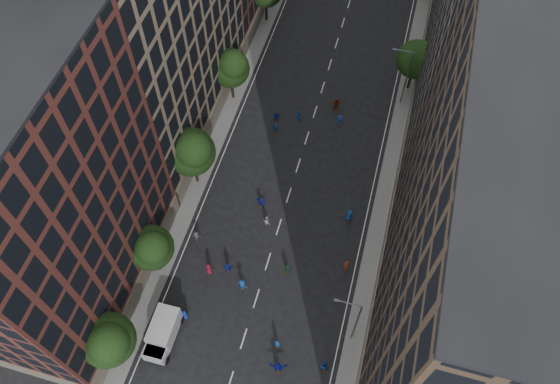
% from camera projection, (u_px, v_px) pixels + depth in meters
% --- Properties ---
extents(ground, '(240.00, 240.00, 0.00)m').
position_uv_depth(ground, '(314.00, 115.00, 71.85)').
color(ground, black).
rests_on(ground, ground).
extents(sidewalk_left, '(4.00, 105.00, 0.15)m').
position_uv_depth(sidewalk_left, '(244.00, 58.00, 77.35)').
color(sidewalk_left, slate).
rests_on(sidewalk_left, ground).
extents(sidewalk_right, '(4.00, 105.00, 0.15)m').
position_uv_depth(sidewalk_right, '(413.00, 91.00, 73.94)').
color(sidewalk_right, slate).
rests_on(sidewalk_right, ground).
extents(bldg_left_a, '(14.00, 22.00, 30.00)m').
position_uv_depth(bldg_left_a, '(30.00, 205.00, 46.93)').
color(bldg_left_a, '#5D2A23').
rests_on(bldg_left_a, ground).
extents(bldg_left_b, '(14.00, 26.00, 34.00)m').
position_uv_depth(bldg_left_b, '(137.00, 8.00, 57.60)').
color(bldg_left_b, '#8A735A').
rests_on(bldg_left_b, ground).
extents(bldg_right_a, '(14.00, 30.00, 36.00)m').
position_uv_depth(bldg_right_a, '(495.00, 256.00, 41.06)').
color(bldg_right_a, '#4B3828').
rests_on(bldg_right_a, ground).
extents(bldg_right_b, '(14.00, 28.00, 33.00)m').
position_uv_depth(bldg_right_b, '(507.00, 21.00, 57.26)').
color(bldg_right_b, '#696056').
rests_on(bldg_right_b, ground).
extents(tree_left_0, '(5.20, 5.20, 8.83)m').
position_uv_depth(tree_left_0, '(108.00, 341.00, 49.76)').
color(tree_left_0, black).
rests_on(tree_left_0, ground).
extents(tree_left_1, '(4.80, 4.80, 8.21)m').
position_uv_depth(tree_left_1, '(151.00, 248.00, 55.26)').
color(tree_left_1, black).
rests_on(tree_left_1, ground).
extents(tree_left_2, '(5.60, 5.60, 9.45)m').
position_uv_depth(tree_left_2, '(192.00, 151.00, 60.74)').
color(tree_left_2, black).
rests_on(tree_left_2, ground).
extents(tree_left_3, '(5.00, 5.00, 8.58)m').
position_uv_depth(tree_left_3, '(231.00, 67.00, 68.42)').
color(tree_left_3, black).
rests_on(tree_left_3, ground).
extents(tree_right_a, '(5.00, 5.00, 8.39)m').
position_uv_depth(tree_right_a, '(418.00, 58.00, 69.52)').
color(tree_right_a, black).
rests_on(tree_right_a, ground).
extents(streetlamp_near, '(2.64, 0.22, 9.06)m').
position_uv_depth(streetlamp_near, '(355.00, 320.00, 51.59)').
color(streetlamp_near, '#595B60').
rests_on(streetlamp_near, ground).
extents(streetlamp_far, '(2.64, 0.22, 9.06)m').
position_uv_depth(streetlamp_far, '(406.00, 75.00, 68.58)').
color(streetlamp_far, '#595B60').
rests_on(streetlamp_far, ground).
extents(cargo_van, '(2.56, 5.34, 2.82)m').
position_uv_depth(cargo_van, '(163.00, 333.00, 54.68)').
color(cargo_van, silver).
rests_on(cargo_van, ground).
extents(skater_0, '(0.88, 0.72, 1.56)m').
position_uv_depth(skater_0, '(185.00, 315.00, 56.43)').
color(skater_0, '#1633B4').
rests_on(skater_0, ground).
extents(skater_1, '(0.66, 0.48, 1.69)m').
position_uv_depth(skater_1, '(277.00, 344.00, 54.74)').
color(skater_1, '#154EAE').
rests_on(skater_1, ground).
extents(skater_2, '(1.12, 1.00, 1.91)m').
position_uv_depth(skater_2, '(323.00, 365.00, 53.51)').
color(skater_2, '#13399F').
rests_on(skater_2, ground).
extents(skater_3, '(1.31, 0.95, 1.82)m').
position_uv_depth(skater_3, '(242.00, 285.00, 58.06)').
color(skater_3, '#1343A0').
rests_on(skater_3, ground).
extents(skater_4, '(1.15, 0.67, 1.85)m').
position_uv_depth(skater_4, '(228.00, 268.00, 59.09)').
color(skater_4, '#1426A6').
rests_on(skater_4, ground).
extents(skater_5, '(1.87, 0.90, 1.93)m').
position_uv_depth(skater_5, '(278.00, 367.00, 53.40)').
color(skater_5, '#131C9B').
rests_on(skater_5, ground).
extents(skater_6, '(0.90, 0.62, 1.75)m').
position_uv_depth(skater_6, '(209.00, 269.00, 59.07)').
color(skater_6, maroon).
rests_on(skater_6, ground).
extents(skater_7, '(0.74, 0.55, 1.87)m').
position_uv_depth(skater_7, '(346.00, 266.00, 59.23)').
color(skater_7, maroon).
rests_on(skater_7, ground).
extents(skater_8, '(0.86, 0.74, 1.54)m').
position_uv_depth(skater_8, '(267.00, 221.00, 62.39)').
color(skater_8, silver).
rests_on(skater_8, ground).
extents(skater_9, '(1.08, 0.74, 1.54)m').
position_uv_depth(skater_9, '(196.00, 236.00, 61.32)').
color(skater_9, '#45464A').
rests_on(skater_9, ground).
extents(skater_10, '(1.08, 0.78, 1.70)m').
position_uv_depth(skater_10, '(288.00, 269.00, 59.13)').
color(skater_10, '#1A5832').
rests_on(skater_10, ground).
extents(skater_11, '(1.48, 0.74, 1.53)m').
position_uv_depth(skater_11, '(261.00, 202.00, 63.73)').
color(skater_11, '#161AB9').
rests_on(skater_11, ground).
extents(skater_12, '(0.95, 0.72, 1.76)m').
position_uv_depth(skater_12, '(349.00, 215.00, 62.66)').
color(skater_12, '#124097').
rests_on(skater_12, ground).
extents(skater_13, '(0.62, 0.44, 1.63)m').
position_uv_depth(skater_13, '(276.00, 128.00, 69.58)').
color(skater_13, '#123797').
rests_on(skater_13, ground).
extents(skater_14, '(0.79, 0.64, 1.55)m').
position_uv_depth(skater_14, '(299.00, 116.00, 70.67)').
color(skater_14, blue).
rests_on(skater_14, ground).
extents(skater_15, '(1.18, 0.97, 1.59)m').
position_uv_depth(skater_15, '(340.00, 120.00, 70.29)').
color(skater_15, '#1638B7').
rests_on(skater_15, ground).
extents(skater_16, '(1.06, 0.62, 1.70)m').
position_uv_depth(skater_16, '(276.00, 117.00, 70.51)').
color(skater_16, '#163AB6').
rests_on(skater_16, ground).
extents(skater_17, '(1.78, 1.04, 1.83)m').
position_uv_depth(skater_17, '(336.00, 104.00, 71.59)').
color(skater_17, maroon).
rests_on(skater_17, ground).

